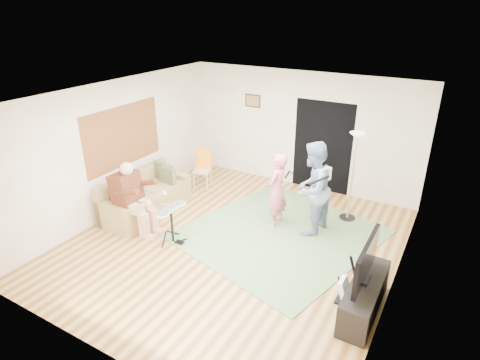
# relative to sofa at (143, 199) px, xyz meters

# --- Properties ---
(floor) EXTENTS (6.00, 6.00, 0.00)m
(floor) POSITION_rel_sofa_xyz_m (2.29, -0.12, -0.27)
(floor) COLOR brown
(floor) RESTS_ON ground
(walls) EXTENTS (5.50, 6.00, 2.70)m
(walls) POSITION_rel_sofa_xyz_m (2.29, -0.12, 1.08)
(walls) COLOR #F0E3D0
(walls) RESTS_ON floor
(ceiling) EXTENTS (6.00, 6.00, 0.00)m
(ceiling) POSITION_rel_sofa_xyz_m (2.29, -0.12, 2.43)
(ceiling) COLOR white
(ceiling) RESTS_ON walls
(window_blinds) EXTENTS (0.00, 2.05, 2.05)m
(window_blinds) POSITION_rel_sofa_xyz_m (-0.45, 0.08, 1.28)
(window_blinds) COLOR brown
(window_blinds) RESTS_ON walls
(doorway) EXTENTS (2.10, 0.00, 2.10)m
(doorway) POSITION_rel_sofa_xyz_m (2.84, 2.87, 0.78)
(doorway) COLOR black
(doorway) RESTS_ON walls
(picture_frame) EXTENTS (0.42, 0.03, 0.32)m
(picture_frame) POSITION_rel_sofa_xyz_m (1.04, 2.87, 1.63)
(picture_frame) COLOR #3F2314
(picture_frame) RESTS_ON walls
(area_rug) EXTENTS (3.83, 3.96, 0.02)m
(area_rug) POSITION_rel_sofa_xyz_m (2.88, 0.57, -0.26)
(area_rug) COLOR #54794A
(area_rug) RESTS_ON floor
(sofa) EXTENTS (0.83, 2.01, 0.81)m
(sofa) POSITION_rel_sofa_xyz_m (0.00, 0.00, 0.00)
(sofa) COLOR #9B814D
(sofa) RESTS_ON floor
(drummer) EXTENTS (0.90, 0.50, 1.38)m
(drummer) POSITION_rel_sofa_xyz_m (0.42, -0.65, 0.27)
(drummer) COLOR #542617
(drummer) RESTS_ON sofa
(drum_kit) EXTENTS (0.40, 0.71, 0.73)m
(drum_kit) POSITION_rel_sofa_xyz_m (1.29, -0.65, 0.05)
(drum_kit) COLOR black
(drum_kit) RESTS_ON floor
(singer) EXTENTS (0.38, 0.56, 1.49)m
(singer) POSITION_rel_sofa_xyz_m (2.65, 0.88, 0.47)
(singer) COLOR #DD607C
(singer) RESTS_ON floor
(microphone) EXTENTS (0.06, 0.06, 0.24)m
(microphone) POSITION_rel_sofa_xyz_m (2.85, 0.88, 0.84)
(microphone) COLOR black
(microphone) RESTS_ON singer
(guitarist) EXTENTS (0.80, 0.97, 1.81)m
(guitarist) POSITION_rel_sofa_xyz_m (3.33, 0.94, 0.63)
(guitarist) COLOR #7082A5
(guitarist) RESTS_ON floor
(guitar_held) EXTENTS (0.32, 0.61, 0.26)m
(guitar_held) POSITION_rel_sofa_xyz_m (3.53, 0.94, 0.96)
(guitar_held) COLOR white
(guitar_held) RESTS_ON guitarist
(guitar_spare) EXTENTS (0.30, 0.27, 0.83)m
(guitar_spare) POSITION_rel_sofa_xyz_m (4.51, -0.70, -0.03)
(guitar_spare) COLOR black
(guitar_spare) RESTS_ON floor
(torchiere_lamp) EXTENTS (0.33, 0.33, 1.82)m
(torchiere_lamp) POSITION_rel_sofa_xyz_m (3.83, 1.81, 0.98)
(torchiere_lamp) COLOR black
(torchiere_lamp) RESTS_ON floor
(dining_chair) EXTENTS (0.48, 0.50, 0.90)m
(dining_chair) POSITION_rel_sofa_xyz_m (0.38, 1.65, 0.05)
(dining_chair) COLOR #CCB784
(dining_chair) RESTS_ON floor
(tv_cabinet) EXTENTS (0.40, 1.40, 0.50)m
(tv_cabinet) POSITION_rel_sofa_xyz_m (4.79, -0.73, -0.02)
(tv_cabinet) COLOR black
(tv_cabinet) RESTS_ON floor
(television) EXTENTS (0.06, 1.10, 0.59)m
(television) POSITION_rel_sofa_xyz_m (4.74, -0.73, 0.58)
(television) COLOR black
(television) RESTS_ON tv_cabinet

